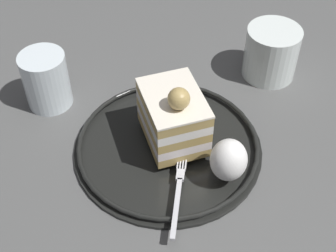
% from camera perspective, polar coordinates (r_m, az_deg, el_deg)
% --- Properties ---
extents(ground_plane, '(2.40, 2.40, 0.00)m').
position_cam_1_polar(ground_plane, '(0.62, -0.41, -5.08)').
color(ground_plane, '#525352').
extents(dessert_plate, '(0.25, 0.25, 0.01)m').
position_cam_1_polar(dessert_plate, '(0.63, 0.00, -2.35)').
color(dessert_plate, black).
rests_on(dessert_plate, ground_plane).
extents(cake_slice, '(0.09, 0.11, 0.10)m').
position_cam_1_polar(cake_slice, '(0.61, 0.66, 1.13)').
color(cake_slice, tan).
rests_on(cake_slice, dessert_plate).
extents(whipped_cream_dollop, '(0.04, 0.04, 0.06)m').
position_cam_1_polar(whipped_cream_dollop, '(0.57, 7.20, -4.01)').
color(whipped_cream_dollop, white).
rests_on(whipped_cream_dollop, dessert_plate).
extents(fork, '(0.08, 0.11, 0.00)m').
position_cam_1_polar(fork, '(0.57, 1.24, -7.68)').
color(fork, silver).
rests_on(fork, dessert_plate).
extents(drink_glass_near, '(0.06, 0.06, 0.08)m').
position_cam_1_polar(drink_glass_near, '(0.70, -14.18, 5.00)').
color(drink_glass_near, silver).
rests_on(drink_glass_near, ground_plane).
extents(drink_glass_far, '(0.08, 0.08, 0.08)m').
position_cam_1_polar(drink_glass_far, '(0.74, 12.08, 8.26)').
color(drink_glass_far, white).
rests_on(drink_glass_far, ground_plane).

